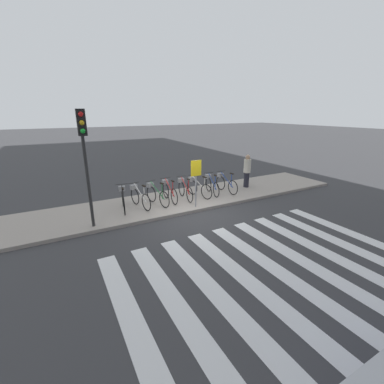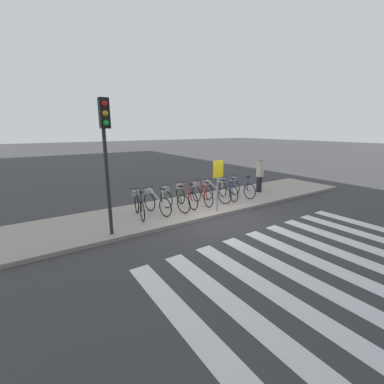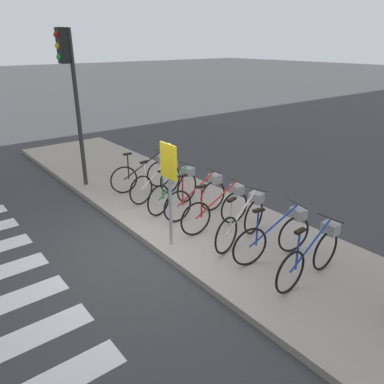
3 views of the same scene
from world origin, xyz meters
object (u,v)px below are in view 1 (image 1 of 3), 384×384
at_px(parked_bicycle_7, 225,183).
at_px(parked_bicycle_5, 198,187).
at_px(parked_bicycle_2, 156,194).
at_px(parked_bicycle_0, 123,199).
at_px(traffic_light, 84,146).
at_px(sign_post, 196,176).
at_px(pedestrian, 247,170).
at_px(parked_bicycle_3, 169,191).
at_px(parked_bicycle_1, 139,196).
at_px(parked_bicycle_4, 185,189).
at_px(parked_bicycle_6, 211,184).

bearing_deg(parked_bicycle_7, parked_bicycle_5, 179.11).
xyz_separation_m(parked_bicycle_2, parked_bicycle_7, (3.45, 0.04, 0.00)).
distance_m(parked_bicycle_0, traffic_light, 2.79).
bearing_deg(sign_post, pedestrian, 18.94).
height_order(parked_bicycle_7, sign_post, sign_post).
distance_m(parked_bicycle_0, parked_bicycle_3, 1.95).
bearing_deg(parked_bicycle_3, pedestrian, 0.53).
relative_size(pedestrian, traffic_light, 0.44).
xyz_separation_m(parked_bicycle_0, pedestrian, (6.16, 0.14, 0.41)).
bearing_deg(parked_bicycle_5, parked_bicycle_2, -178.10).
bearing_deg(parked_bicycle_7, parked_bicycle_1, -179.71).
height_order(parked_bicycle_2, traffic_light, traffic_light).
relative_size(parked_bicycle_4, sign_post, 0.85).
relative_size(parked_bicycle_3, parked_bicycle_4, 1.00).
distance_m(parked_bicycle_2, parked_bicycle_3, 0.64).
distance_m(parked_bicycle_3, parked_bicycle_6, 2.09).
distance_m(parked_bicycle_1, parked_bicycle_7, 4.15).
bearing_deg(parked_bicycle_1, parked_bicycle_3, 5.26).
bearing_deg(parked_bicycle_1, parked_bicycle_0, 177.91).
bearing_deg(parked_bicycle_4, parked_bicycle_6, 1.20).
xyz_separation_m(parked_bicycle_6, pedestrian, (2.11, 0.08, 0.41)).
bearing_deg(pedestrian, parked_bicycle_0, -178.71).
relative_size(parked_bicycle_1, parked_bicycle_3, 0.99).
bearing_deg(parked_bicycle_6, parked_bicycle_3, 178.86).
bearing_deg(parked_bicycle_2, parked_bicycle_6, 2.15).
height_order(parked_bicycle_0, parked_bicycle_1, same).
height_order(parked_bicycle_0, traffic_light, traffic_light).
xyz_separation_m(parked_bicycle_3, parked_bicycle_4, (0.70, -0.07, 0.00)).
relative_size(parked_bicycle_0, sign_post, 0.84).
relative_size(parked_bicycle_7, sign_post, 0.86).
height_order(parked_bicycle_0, parked_bicycle_6, same).
bearing_deg(traffic_light, parked_bicycle_6, 12.68).
bearing_deg(parked_bicycle_6, parked_bicycle_5, -177.18).
distance_m(parked_bicycle_3, traffic_light, 4.09).
bearing_deg(parked_bicycle_2, parked_bicycle_3, 12.99).
bearing_deg(parked_bicycle_6, parked_bicycle_4, -178.80).
height_order(pedestrian, traffic_light, traffic_light).
bearing_deg(parked_bicycle_0, parked_bicycle_7, -0.02).
xyz_separation_m(parked_bicycle_6, traffic_light, (-5.31, -1.19, 2.21)).
bearing_deg(parked_bicycle_2, parked_bicycle_1, 178.24).
relative_size(parked_bicycle_6, sign_post, 0.84).
xyz_separation_m(parked_bicycle_1, sign_post, (1.96, -1.07, 0.84)).
relative_size(parked_bicycle_7, pedestrian, 0.99).
height_order(parked_bicycle_7, traffic_light, traffic_light).
bearing_deg(pedestrian, parked_bicycle_1, -178.33).
xyz_separation_m(parked_bicycle_2, parked_bicycle_4, (1.32, 0.07, 0.00)).
height_order(parked_bicycle_3, parked_bicycle_4, same).
bearing_deg(parked_bicycle_1, traffic_light, -149.48).
bearing_deg(parked_bicycle_0, parked_bicycle_5, 0.36).
height_order(parked_bicycle_0, pedestrian, pedestrian).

